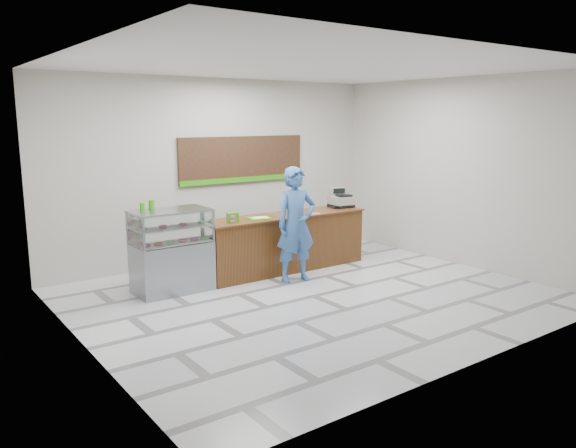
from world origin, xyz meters
TOP-DOWN VIEW (x-y plane):
  - floor at (0.00, 0.00)m, footprint 7.00×7.00m
  - back_wall at (0.00, 3.00)m, footprint 7.00×0.00m
  - ceiling at (0.00, 0.00)m, footprint 7.00×7.00m
  - sales_counter at (0.55, 1.55)m, footprint 3.26×0.76m
  - display_case at (-1.67, 1.55)m, footprint 1.22×0.72m
  - menu_board at (0.55, 2.96)m, footprint 2.80×0.06m
  - cash_register at (1.96, 1.62)m, footprint 0.47×0.49m
  - card_terminal at (1.75, 1.58)m, footprint 0.11×0.18m
  - serving_tray at (-0.05, 1.46)m, footprint 0.42×0.34m
  - napkin_box at (-0.95, 1.58)m, footprint 0.14×0.14m
  - straw_cup at (-0.85, 1.69)m, footprint 0.07×0.07m
  - promo_box at (-0.60, 1.44)m, footprint 0.21×0.16m
  - donut_decal at (1.07, 1.31)m, footprint 0.18×0.18m
  - green_cup_left at (-2.06, 1.71)m, footprint 0.08×0.08m
  - green_cup_right at (-1.88, 1.77)m, footprint 0.10×0.10m
  - customer at (0.30, 0.87)m, footprint 0.79×0.59m

SIDE VIEW (x-z plane):
  - floor at x=0.00m, z-range 0.00..0.00m
  - sales_counter at x=0.55m, z-range 0.00..1.03m
  - display_case at x=-1.67m, z-range 0.01..1.34m
  - customer at x=0.30m, z-range 0.00..1.96m
  - donut_decal at x=1.07m, z-range 1.03..1.03m
  - serving_tray at x=-0.05m, z-range 1.03..1.05m
  - card_terminal at x=1.75m, z-range 1.03..1.07m
  - napkin_box at x=-0.95m, z-range 1.03..1.14m
  - straw_cup at x=-0.85m, z-range 1.03..1.14m
  - promo_box at x=-0.60m, z-range 1.03..1.20m
  - cash_register at x=1.96m, z-range 0.98..1.36m
  - green_cup_left at x=-2.06m, z-range 1.33..1.46m
  - green_cup_right at x=-1.88m, z-range 1.33..1.48m
  - back_wall at x=0.00m, z-range -1.75..5.25m
  - menu_board at x=0.55m, z-range 1.48..2.38m
  - ceiling at x=0.00m, z-range 3.50..3.50m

